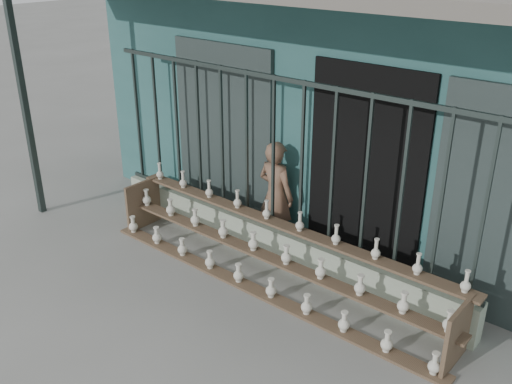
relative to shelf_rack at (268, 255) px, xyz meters
The scene contains 6 objects.
ground 0.99m from the shelf_rack, 107.11° to the right, with size 60.00×60.00×0.00m, color slate.
workshop_building 3.58m from the shelf_rack, 94.59° to the left, with size 7.40×6.60×3.21m.
parapet_wall 0.51m from the shelf_rack, 123.44° to the left, with size 5.00×0.20×0.45m, color #9DAB92.
security_fence 1.11m from the shelf_rack, 123.44° to the left, with size 5.00×0.04×1.80m.
shelf_rack is the anchor object (origin of this frame).
elderly_woman 0.91m from the shelf_rack, 122.83° to the left, with size 0.51×0.33×1.39m, color brown.
Camera 1 is at (3.69, -3.40, 3.56)m, focal length 40.00 mm.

